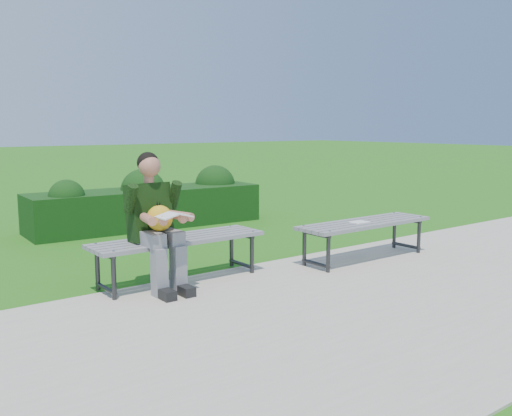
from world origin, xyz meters
The scene contains 7 objects.
ground centered at (0.00, 0.00, 0.00)m, with size 80.00×80.00×0.00m.
walkway centered at (0.00, -1.75, 0.01)m, with size 30.00×3.50×0.02m.
hedge centered at (0.70, 3.05, 0.38)m, with size 3.69×1.09×0.92m.
bench_left centered at (-0.61, -0.11, 0.42)m, with size 1.80×0.50×0.46m.
bench_right centered at (1.61, -0.59, 0.42)m, with size 1.80×0.50×0.46m.
seated_boy centered at (-0.91, -0.20, 0.71)m, with size 0.56×0.76×1.31m.
paper_sheet centered at (1.51, -0.59, 0.47)m, with size 0.22×0.16×0.01m.
Camera 1 is at (-3.40, -5.05, 1.59)m, focal length 40.00 mm.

